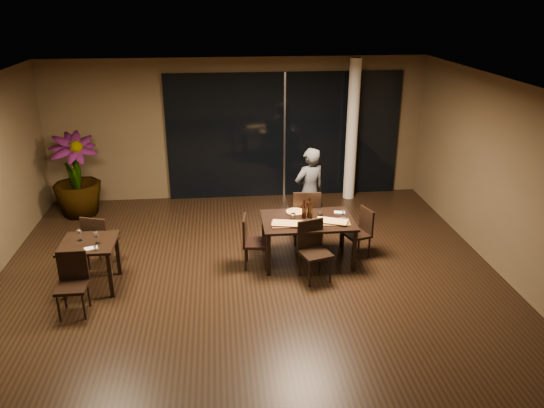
{
  "coord_description": "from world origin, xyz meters",
  "views": [
    {
      "loc": [
        -0.4,
        -7.06,
        4.2
      ],
      "look_at": [
        0.41,
        0.79,
        1.05
      ],
      "focal_mm": 35.0,
      "sensor_mm": 36.0,
      "label": 1
    }
  ],
  "objects": [
    {
      "name": "ground",
      "position": [
        0.0,
        0.0,
        0.0
      ],
      "size": [
        8.0,
        8.0,
        0.0
      ],
      "primitive_type": "plane",
      "color": "black",
      "rests_on": "ground"
    },
    {
      "name": "wall_back",
      "position": [
        0.0,
        4.05,
        1.5
      ],
      "size": [
        8.0,
        0.1,
        3.0
      ],
      "primitive_type": "cube",
      "color": "#4E4029",
      "rests_on": "ground"
    },
    {
      "name": "wall_front",
      "position": [
        0.0,
        -4.05,
        1.5
      ],
      "size": [
        8.0,
        0.1,
        3.0
      ],
      "primitive_type": "cube",
      "color": "#4E4029",
      "rests_on": "ground"
    },
    {
      "name": "wall_right",
      "position": [
        4.05,
        0.0,
        1.5
      ],
      "size": [
        0.1,
        8.0,
        3.0
      ],
      "primitive_type": "cube",
      "color": "#4E4029",
      "rests_on": "ground"
    },
    {
      "name": "ceiling",
      "position": [
        0.0,
        0.0,
        3.02
      ],
      "size": [
        8.0,
        8.0,
        0.04
      ],
      "primitive_type": "cube",
      "color": "silver",
      "rests_on": "wall_back"
    },
    {
      "name": "window_panel",
      "position": [
        1.0,
        3.96,
        1.35
      ],
      "size": [
        5.0,
        0.06,
        2.7
      ],
      "primitive_type": "cube",
      "color": "black",
      "rests_on": "ground"
    },
    {
      "name": "column",
      "position": [
        2.4,
        3.65,
        1.5
      ],
      "size": [
        0.24,
        0.24,
        3.0
      ],
      "primitive_type": "cylinder",
      "color": "white",
      "rests_on": "ground"
    },
    {
      "name": "main_table",
      "position": [
        1.0,
        0.8,
        0.68
      ],
      "size": [
        1.5,
        1.0,
        0.75
      ],
      "color": "black",
      "rests_on": "ground"
    },
    {
      "name": "side_table",
      "position": [
        -2.4,
        0.3,
        0.62
      ],
      "size": [
        0.8,
        0.8,
        0.75
      ],
      "color": "black",
      "rests_on": "ground"
    },
    {
      "name": "chair_main_far",
      "position": [
        1.08,
        1.42,
        0.58
      ],
      "size": [
        0.52,
        0.52,
        1.03
      ],
      "rotation": [
        0.0,
        0.0,
        3.04
      ],
      "color": "black",
      "rests_on": "ground"
    },
    {
      "name": "chair_main_near",
      "position": [
        0.99,
        0.24,
        0.53
      ],
      "size": [
        0.54,
        0.54,
        0.94
      ],
      "rotation": [
        0.0,
        0.0,
        0.29
      ],
      "color": "black",
      "rests_on": "ground"
    },
    {
      "name": "chair_main_left",
      "position": [
        0.06,
        0.7,
        0.49
      ],
      "size": [
        0.46,
        0.46,
        0.88
      ],
      "rotation": [
        0.0,
        0.0,
        1.44
      ],
      "color": "black",
      "rests_on": "ground"
    },
    {
      "name": "chair_main_right",
      "position": [
        1.93,
        0.91,
        0.47
      ],
      "size": [
        0.49,
        0.49,
        0.84
      ],
      "rotation": [
        0.0,
        0.0,
        -1.27
      ],
      "color": "black",
      "rests_on": "ground"
    },
    {
      "name": "chair_side_far",
      "position": [
        -2.38,
        0.87,
        0.52
      ],
      "size": [
        0.55,
        0.55,
        0.94
      ],
      "rotation": [
        0.0,
        0.0,
        2.83
      ],
      "color": "black",
      "rests_on": "ground"
    },
    {
      "name": "chair_side_near",
      "position": [
        -2.5,
        -0.36,
        0.49
      ],
      "size": [
        0.42,
        0.42,
        0.88
      ],
      "rotation": [
        0.0,
        0.0,
        0.01
      ],
      "color": "black",
      "rests_on": "ground"
    },
    {
      "name": "diner",
      "position": [
        1.2,
        1.86,
        0.83
      ],
      "size": [
        0.66,
        0.56,
        1.66
      ],
      "primitive_type": "imported",
      "rotation": [
        0.0,
        0.0,
        3.53
      ],
      "color": "#313337",
      "rests_on": "ground"
    },
    {
      "name": "potted_plant",
      "position": [
        -3.25,
        3.24,
        0.83
      ],
      "size": [
        1.22,
        1.22,
        1.67
      ],
      "primitive_type": "imported",
      "rotation": [
        0.0,
        0.0,
        0.46
      ],
      "color": "#184517",
      "rests_on": "ground"
    },
    {
      "name": "pizza_board_left",
      "position": [
        0.66,
        0.61,
        0.76
      ],
      "size": [
        0.56,
        0.29,
        0.01
      ],
      "primitive_type": "cube",
      "rotation": [
        0.0,
        0.0,
        -0.03
      ],
      "color": "#422715",
      "rests_on": "main_table"
    },
    {
      "name": "pizza_board_right",
      "position": [
        1.36,
        0.63,
        0.76
      ],
      "size": [
        0.61,
        0.34,
        0.01
      ],
      "primitive_type": "cube",
      "rotation": [
        0.0,
        0.0,
        -0.09
      ],
      "color": "#4B3218",
      "rests_on": "main_table"
    },
    {
      "name": "oblong_pizza_left",
      "position": [
        0.66,
        0.61,
        0.77
      ],
      "size": [
        0.55,
        0.33,
        0.02
      ],
      "primitive_type": null,
      "rotation": [
        0.0,
        0.0,
        -0.21
      ],
      "color": "maroon",
      "rests_on": "pizza_board_left"
    },
    {
      "name": "oblong_pizza_right",
      "position": [
        1.36,
        0.63,
        0.77
      ],
      "size": [
        0.53,
        0.38,
        0.02
      ],
      "primitive_type": null,
      "rotation": [
        0.0,
        0.0,
        -0.38
      ],
      "color": "maroon",
      "rests_on": "pizza_board_right"
    },
    {
      "name": "round_pizza",
      "position": [
        0.84,
        1.12,
        0.76
      ],
      "size": [
        0.31,
        0.31,
        0.01
      ],
      "primitive_type": "cylinder",
      "color": "#B64014",
      "rests_on": "main_table"
    },
    {
      "name": "bottle_a",
      "position": [
        0.94,
        0.87,
        0.91
      ],
      "size": [
        0.07,
        0.07,
        0.32
      ],
      "primitive_type": null,
      "color": "black",
      "rests_on": "main_table"
    },
    {
      "name": "bottle_b",
      "position": [
        1.05,
        0.86,
        0.9
      ],
      "size": [
        0.06,
        0.06,
        0.29
      ],
      "primitive_type": null,
      "color": "black",
      "rests_on": "main_table"
    },
    {
      "name": "bottle_c",
      "position": [
        1.04,
        0.89,
        0.93
      ],
      "size": [
        0.08,
        0.08,
        0.36
      ],
      "primitive_type": null,
      "color": "black",
      "rests_on": "main_table"
    },
    {
      "name": "tumbler_left",
      "position": [
        0.76,
        0.85,
        0.8
      ],
      "size": [
        0.08,
        0.08,
        0.1
      ],
      "primitive_type": "cylinder",
      "color": "white",
      "rests_on": "main_table"
    },
    {
      "name": "tumbler_right",
      "position": [
        1.23,
        0.96,
        0.8
      ],
      "size": [
        0.08,
        0.08,
        0.1
      ],
      "primitive_type": "cylinder",
      "color": "white",
      "rests_on": "main_table"
    },
    {
      "name": "napkin_near",
      "position": [
        1.53,
        0.72,
        0.76
      ],
      "size": [
        0.19,
        0.11,
        0.01
      ],
      "primitive_type": "cube",
      "rotation": [
        0.0,
        0.0,
        0.09
      ],
      "color": "white",
      "rests_on": "main_table"
    },
    {
      "name": "napkin_far",
      "position": [
        1.58,
        1.02,
        0.76
      ],
      "size": [
        0.2,
        0.14,
        0.01
      ],
      "primitive_type": "cube",
      "rotation": [
        0.0,
        0.0,
        -0.24
      ],
      "color": "white",
      "rests_on": "main_table"
    },
    {
      "name": "wine_glass_a",
      "position": [
        -2.53,
        0.37,
        0.84
      ],
      "size": [
        0.08,
        0.08,
        0.17
      ],
      "primitive_type": null,
      "color": "white",
      "rests_on": "side_table"
    },
    {
      "name": "wine_glass_b",
      "position": [
        -2.26,
        0.24,
        0.84
      ],
      "size": [
        0.08,
        0.08,
        0.18
      ],
      "primitive_type": null,
      "color": "white",
      "rests_on": "side_table"
    },
    {
      "name": "side_napkin",
      "position": [
        -2.31,
        0.06,
        0.76
      ],
      "size": [
        0.21,
        0.17,
        0.01
      ],
      "primitive_type": "cube",
      "rotation": [
        0.0,
        0.0,
        0.36
      ],
      "color": "white",
      "rests_on": "side_table"
    }
  ]
}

